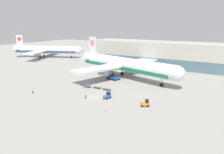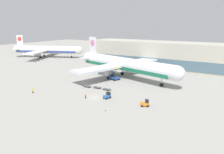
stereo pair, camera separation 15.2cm
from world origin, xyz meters
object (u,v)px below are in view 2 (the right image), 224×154
airplane_distant (46,50)px  scissor_lift_loader (113,75)px  airplane_main (123,64)px  baggage_tug_foreground (107,96)px  ground_crew_far (33,90)px  baggage_dolly_second (97,87)px  traffic_cone_near (105,110)px  baggage_dolly_lead (87,86)px  baggage_tug_mid (145,103)px  baggage_dolly_third (107,89)px  ground_crew_near (86,96)px

airplane_distant → scissor_lift_loader: 79.99m
airplane_main → airplane_distant: size_ratio=1.14×
baggage_tug_foreground → ground_crew_far: size_ratio=1.54×
airplane_main → scissor_lift_loader: (-1.37, -5.66, -3.84)m
baggage_dolly_second → traffic_cone_near: size_ratio=4.71×
ground_crew_far → traffic_cone_near: (29.95, 0.21, -0.65)m
baggage_dolly_lead → baggage_tug_mid: bearing=-15.6°
baggage_tug_mid → baggage_dolly_second: (-22.39, 7.49, -0.49)m
airplane_main → scissor_lift_loader: bearing=-89.0°
baggage_dolly_lead → baggage_tug_foreground: bearing=-28.0°
baggage_dolly_lead → baggage_dolly_third: 8.29m
scissor_lift_loader → baggage_dolly_second: size_ratio=1.56×
airplane_main → baggage_dolly_second: bearing=-73.9°
scissor_lift_loader → baggage_tug_foreground: bearing=-48.4°
baggage_tug_foreground → baggage_dolly_third: (-5.07, 7.37, -0.49)m
airplane_main → baggage_dolly_lead: (-3.54, -20.97, -5.45)m
baggage_dolly_second → baggage_dolly_third: 4.20m
baggage_tug_foreground → baggage_dolly_third: baggage_tug_foreground is taller
ground_crew_near → traffic_cone_near: bearing=-104.3°
baggage_dolly_second → ground_crew_far: 22.75m
scissor_lift_loader → baggage_dolly_lead: size_ratio=1.56×
baggage_dolly_lead → ground_crew_far: ground_crew_far is taller
baggage_tug_mid → baggage_dolly_second: baggage_tug_mid is taller
airplane_main → baggage_dolly_second: (0.52, -20.15, -5.45)m
baggage_tug_foreground → baggage_dolly_lead: size_ratio=0.73×
ground_crew_near → baggage_dolly_second: bearing=27.9°
baggage_tug_mid → traffic_cone_near: 11.96m
baggage_dolly_lead → baggage_dolly_second: (4.06, 0.82, 0.00)m
baggage_tug_foreground → baggage_tug_mid: bearing=-76.4°
baggage_dolly_lead → airplane_main: bearing=79.0°
airplane_main → ground_crew_far: bearing=-97.3°
ground_crew_near → baggage_tug_foreground: bearing=-44.7°
scissor_lift_loader → ground_crew_near: (5.47, -25.92, -0.98)m
ground_crew_far → baggage_dolly_third: bearing=-156.6°
baggage_tug_foreground → baggage_tug_mid: (13.12, -0.02, 0.00)m
ground_crew_near → ground_crew_far: ground_crew_far is taller
baggage_tug_mid → ground_crew_far: size_ratio=1.60×
ground_crew_far → scissor_lift_loader: bearing=-130.3°
baggage_tug_foreground → ground_crew_near: 6.94m
airplane_distant → baggage_tug_mid: airplane_distant is taller
baggage_dolly_third → airplane_main: bearing=101.7°
scissor_lift_loader → ground_crew_near: 26.51m
baggage_dolly_third → ground_crew_near: ground_crew_near is taller
baggage_tug_foreground → airplane_main: bearing=33.1°
baggage_dolly_lead → ground_crew_near: 13.08m
baggage_dolly_second → airplane_distant: bearing=148.8°
ground_crew_near → traffic_cone_near: size_ratio=2.19×
airplane_main → scissor_lift_loader: airplane_main is taller
baggage_tug_foreground → baggage_tug_mid: same height
baggage_tug_foreground → traffic_cone_near: (5.28, -9.04, -0.49)m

